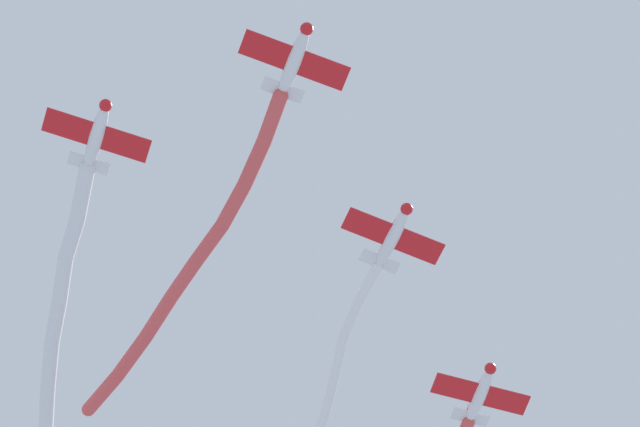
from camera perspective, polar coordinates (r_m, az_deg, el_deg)
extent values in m
ellipsoid|color=white|center=(66.74, -1.24, 7.12)|extent=(3.05, 3.91, 0.85)
sphere|color=red|center=(66.19, -0.63, 8.65)|extent=(1.01, 1.01, 0.72)
ellipsoid|color=#1E2D4C|center=(66.89, -1.08, 7.60)|extent=(1.06, 1.18, 0.45)
cube|color=red|center=(66.59, -1.20, 7.20)|extent=(5.80, 4.59, 0.11)
cube|color=white|center=(67.33, -1.77, 5.81)|extent=(2.40, 1.99, 0.09)
cube|color=red|center=(67.73, -1.73, 5.99)|extent=(0.63, 0.84, 1.17)
cylinder|color=#DB4C4C|center=(68.05, -2.26, 4.46)|extent=(2.69, 2.95, 1.51)
cylinder|color=#DB4C4C|center=(69.40, -3.10, 2.38)|extent=(2.40, 2.99, 1.08)
cylinder|color=#DB4C4C|center=(70.80, -4.09, 0.39)|extent=(2.42, 3.14, 1.40)
cylinder|color=#DB4C4C|center=(72.15, -5.23, -1.41)|extent=(1.88, 3.01, 0.99)
cylinder|color=#DB4C4C|center=(73.58, -6.40, -3.06)|extent=(2.23, 3.10, 1.53)
cylinder|color=#DB4C4C|center=(75.19, -7.57, -4.82)|extent=(2.21, 3.43, 1.07)
cylinder|color=#DB4C4C|center=(76.75, -8.83, -6.65)|extent=(2.03, 3.39, 1.03)
cylinder|color=#DB4C4C|center=(78.38, -10.14, -8.27)|extent=(1.76, 3.32, 0.90)
sphere|color=#DB4C4C|center=(67.32, -1.87, 5.53)|extent=(0.86, 0.86, 0.86)
sphere|color=#DB4C4C|center=(68.80, -2.64, 3.41)|extent=(0.86, 0.86, 0.86)
sphere|color=#DB4C4C|center=(70.03, -3.56, 1.36)|extent=(0.86, 0.86, 0.86)
sphere|color=#DB4C4C|center=(71.60, -4.60, -0.55)|extent=(0.86, 0.86, 0.86)
sphere|color=#DB4C4C|center=(72.72, -5.85, -2.26)|extent=(0.86, 0.86, 0.86)
sphere|color=#DB4C4C|center=(74.46, -6.94, -3.85)|extent=(0.86, 0.86, 0.86)
sphere|color=#DB4C4C|center=(75.96, -8.19, -5.77)|extent=(0.86, 0.86, 0.86)
sphere|color=#DB4C4C|center=(77.56, -9.47, -7.51)|extent=(0.86, 0.86, 0.86)
sphere|color=#DB4C4C|center=(79.23, -10.80, -9.01)|extent=(0.86, 0.86, 0.86)
ellipsoid|color=white|center=(70.76, 3.40, -1.13)|extent=(2.93, 3.98, 0.85)
sphere|color=red|center=(70.05, 4.08, 0.21)|extent=(1.00, 1.00, 0.72)
ellipsoid|color=#1E2D4C|center=(70.86, 3.56, -0.67)|extent=(1.03, 1.18, 0.45)
cube|color=red|center=(70.61, 3.45, -1.08)|extent=(5.88, 4.42, 0.11)
cube|color=white|center=(71.50, 2.81, -2.26)|extent=(2.43, 1.93, 0.09)
cube|color=red|center=(71.87, 2.82, -2.05)|extent=(0.60, 0.86, 1.17)
cylinder|color=white|center=(72.24, 2.26, -3.35)|extent=(2.13, 2.64, 1.07)
cylinder|color=white|center=(73.47, 1.47, -4.98)|extent=(1.96, 2.38, 0.79)
cylinder|color=white|center=(74.70, 0.91, -6.69)|extent=(2.44, 2.44, 0.65)
cylinder|color=white|center=(76.22, 0.45, -8.56)|extent=(2.58, 2.66, 0.67)
sphere|color=white|center=(71.52, 2.70, -2.53)|extent=(0.62, 0.62, 0.62)
sphere|color=white|center=(72.98, 1.82, -4.17)|extent=(0.62, 0.62, 0.62)
sphere|color=white|center=(73.98, 1.12, -5.78)|extent=(0.62, 0.62, 0.62)
sphere|color=white|center=(75.43, 0.70, -7.59)|extent=(0.62, 0.62, 0.62)
sphere|color=white|center=(77.04, 0.21, -9.51)|extent=(0.62, 0.62, 0.62)
ellipsoid|color=white|center=(69.63, -10.44, 3.55)|extent=(3.15, 3.86, 0.85)
sphere|color=red|center=(68.87, -10.02, 5.01)|extent=(1.01, 1.01, 0.72)
ellipsoid|color=#1E2D4C|center=(69.72, -10.29, 4.02)|extent=(1.07, 1.17, 0.45)
cube|color=red|center=(69.47, -10.43, 3.62)|extent=(5.72, 4.73, 0.11)
cube|color=white|center=(70.40, -10.79, 2.32)|extent=(2.38, 2.04, 0.09)
cube|color=red|center=(70.77, -10.71, 2.51)|extent=(0.65, 0.83, 1.17)
cylinder|color=white|center=(71.16, -11.10, 0.86)|extent=(2.91, 3.11, 1.06)
cylinder|color=white|center=(72.81, -11.58, -1.19)|extent=(2.66, 2.94, 1.55)
cylinder|color=white|center=(74.45, -11.97, -3.01)|extent=(2.70, 2.72, 1.12)
cylinder|color=white|center=(76.18, -12.28, -4.94)|extent=(3.00, 3.13, 1.25)
cylinder|color=white|center=(78.08, -12.55, -6.96)|extent=(3.06, 3.00, 1.02)
cylinder|color=white|center=(80.08, -12.69, -8.95)|extent=(3.25, 3.04, 1.17)
sphere|color=white|center=(70.43, -10.87, 2.04)|extent=(0.93, 0.93, 0.93)
sphere|color=white|center=(71.93, -11.31, -0.29)|extent=(0.93, 0.93, 0.93)
sphere|color=white|center=(73.71, -11.84, -2.07)|extent=(0.93, 0.93, 0.93)
sphere|color=white|center=(75.22, -12.10, -3.92)|extent=(0.93, 0.93, 0.93)
sphere|color=white|center=(77.16, -12.46, -5.94)|extent=(0.93, 0.93, 0.93)
sphere|color=white|center=(79.02, -12.64, -7.96)|extent=(0.93, 0.93, 0.93)
ellipsoid|color=white|center=(76.24, 7.49, -8.44)|extent=(3.29, 3.76, 0.85)
sphere|color=red|center=(75.30, 7.99, -7.21)|extent=(1.02, 1.02, 0.72)
ellipsoid|color=#1E2D4C|center=(76.25, 7.59, -7.99)|extent=(1.10, 1.17, 0.45)
cube|color=red|center=(76.08, 7.53, -8.40)|extent=(5.59, 4.92, 0.11)
cube|color=white|center=(77.16, 7.05, -9.46)|extent=(2.34, 2.11, 0.09)
cube|color=red|center=(77.48, 7.03, -9.23)|extent=(0.69, 0.80, 1.17)
sphere|color=#DB4C4C|center=(77.23, 6.97, -9.71)|extent=(0.78, 0.78, 0.78)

